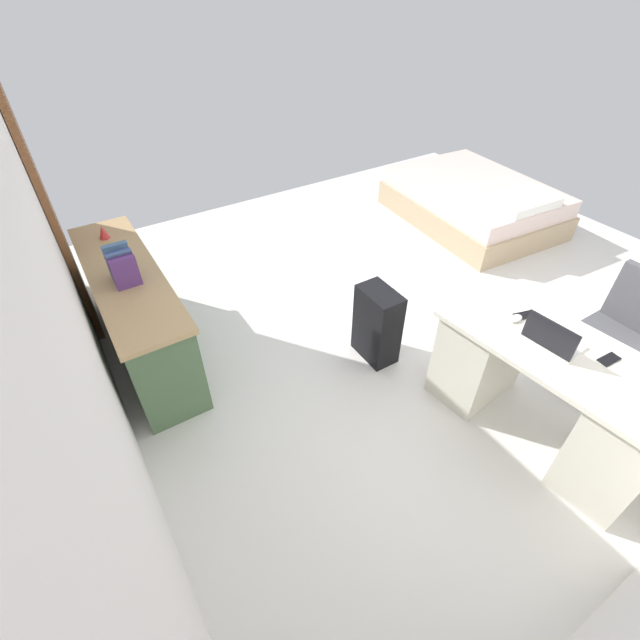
{
  "coord_description": "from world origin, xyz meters",
  "views": [
    {
      "loc": [
        -2.11,
        2.45,
        2.58
      ],
      "look_at": [
        -0.12,
        1.18,
        0.6
      ],
      "focal_mm": 24.86,
      "sensor_mm": 36.0,
      "label": 1
    }
  ],
  "objects_px": {
    "computer_mouse": "(516,318)",
    "cell_phone_near_laptop": "(609,359)",
    "office_chair": "(614,342)",
    "suitcase_black": "(377,325)",
    "figurine_small": "(103,232)",
    "desk": "(545,390)",
    "bed": "(473,202)",
    "cell_phone_by_mouse": "(525,315)",
    "laptop": "(552,339)",
    "credenza": "(137,313)"
  },
  "relations": [
    {
      "from": "credenza",
      "to": "computer_mouse",
      "type": "relative_size",
      "value": 18.0
    },
    {
      "from": "office_chair",
      "to": "laptop",
      "type": "distance_m",
      "value": 0.92
    },
    {
      "from": "desk",
      "to": "cell_phone_near_laptop",
      "type": "relative_size",
      "value": 11.0
    },
    {
      "from": "credenza",
      "to": "desk",
      "type": "bearing_deg",
      "value": -137.85
    },
    {
      "from": "credenza",
      "to": "computer_mouse",
      "type": "bearing_deg",
      "value": -133.45
    },
    {
      "from": "bed",
      "to": "figurine_small",
      "type": "distance_m",
      "value": 4.06
    },
    {
      "from": "cell_phone_by_mouse",
      "to": "laptop",
      "type": "bearing_deg",
      "value": 174.18
    },
    {
      "from": "office_chair",
      "to": "laptop",
      "type": "bearing_deg",
      "value": 85.7
    },
    {
      "from": "bed",
      "to": "cell_phone_near_laptop",
      "type": "relative_size",
      "value": 14.73
    },
    {
      "from": "desk",
      "to": "figurine_small",
      "type": "distance_m",
      "value": 3.48
    },
    {
      "from": "suitcase_black",
      "to": "cell_phone_by_mouse",
      "type": "xyz_separation_m",
      "value": [
        -0.83,
        -0.51,
        0.45
      ]
    },
    {
      "from": "computer_mouse",
      "to": "figurine_small",
      "type": "bearing_deg",
      "value": 33.45
    },
    {
      "from": "cell_phone_by_mouse",
      "to": "figurine_small",
      "type": "bearing_deg",
      "value": 55.56
    },
    {
      "from": "desk",
      "to": "suitcase_black",
      "type": "bearing_deg",
      "value": 21.06
    },
    {
      "from": "desk",
      "to": "suitcase_black",
      "type": "relative_size",
      "value": 2.37
    },
    {
      "from": "desk",
      "to": "bed",
      "type": "distance_m",
      "value": 3.12
    },
    {
      "from": "cell_phone_by_mouse",
      "to": "credenza",
      "type": "bearing_deg",
      "value": 63.23
    },
    {
      "from": "desk",
      "to": "bed",
      "type": "height_order",
      "value": "desk"
    },
    {
      "from": "desk",
      "to": "figurine_small",
      "type": "bearing_deg",
      "value": 35.66
    },
    {
      "from": "suitcase_black",
      "to": "office_chair",
      "type": "bearing_deg",
      "value": -132.41
    },
    {
      "from": "bed",
      "to": "figurine_small",
      "type": "relative_size",
      "value": 18.22
    },
    {
      "from": "credenza",
      "to": "cell_phone_near_laptop",
      "type": "bearing_deg",
      "value": -138.26
    },
    {
      "from": "bed",
      "to": "laptop",
      "type": "xyz_separation_m",
      "value": [
        -2.33,
        2.02,
        0.56
      ]
    },
    {
      "from": "credenza",
      "to": "figurine_small",
      "type": "distance_m",
      "value": 0.73
    },
    {
      "from": "suitcase_black",
      "to": "figurine_small",
      "type": "xyz_separation_m",
      "value": [
        1.64,
        1.56,
        0.51
      ]
    },
    {
      "from": "computer_mouse",
      "to": "cell_phone_near_laptop",
      "type": "height_order",
      "value": "computer_mouse"
    },
    {
      "from": "cell_phone_near_laptop",
      "to": "figurine_small",
      "type": "distance_m",
      "value": 3.68
    },
    {
      "from": "credenza",
      "to": "computer_mouse",
      "type": "height_order",
      "value": "computer_mouse"
    },
    {
      "from": "credenza",
      "to": "suitcase_black",
      "type": "relative_size",
      "value": 2.85
    },
    {
      "from": "cell_phone_by_mouse",
      "to": "figurine_small",
      "type": "distance_m",
      "value": 3.22
    },
    {
      "from": "office_chair",
      "to": "credenza",
      "type": "relative_size",
      "value": 0.52
    },
    {
      "from": "credenza",
      "to": "suitcase_black",
      "type": "bearing_deg",
      "value": -124.06
    },
    {
      "from": "figurine_small",
      "to": "desk",
      "type": "bearing_deg",
      "value": -144.34
    },
    {
      "from": "credenza",
      "to": "laptop",
      "type": "height_order",
      "value": "laptop"
    },
    {
      "from": "bed",
      "to": "suitcase_black",
      "type": "height_order",
      "value": "suitcase_black"
    },
    {
      "from": "office_chair",
      "to": "laptop",
      "type": "relative_size",
      "value": 2.85
    },
    {
      "from": "cell_phone_near_laptop",
      "to": "cell_phone_by_mouse",
      "type": "bearing_deg",
      "value": 12.32
    },
    {
      "from": "office_chair",
      "to": "cell_phone_near_laptop",
      "type": "relative_size",
      "value": 6.91
    },
    {
      "from": "desk",
      "to": "cell_phone_near_laptop",
      "type": "xyz_separation_m",
      "value": [
        -0.19,
        -0.14,
        0.37
      ]
    },
    {
      "from": "computer_mouse",
      "to": "cell_phone_near_laptop",
      "type": "xyz_separation_m",
      "value": [
        -0.53,
        -0.16,
        -0.01
      ]
    },
    {
      "from": "suitcase_black",
      "to": "cell_phone_by_mouse",
      "type": "distance_m",
      "value": 1.07
    },
    {
      "from": "office_chair",
      "to": "bed",
      "type": "relative_size",
      "value": 0.47
    },
    {
      "from": "laptop",
      "to": "credenza",
      "type": "bearing_deg",
      "value": 42.57
    },
    {
      "from": "laptop",
      "to": "cell_phone_by_mouse",
      "type": "relative_size",
      "value": 2.42
    },
    {
      "from": "desk",
      "to": "computer_mouse",
      "type": "relative_size",
      "value": 14.96
    },
    {
      "from": "office_chair",
      "to": "figurine_small",
      "type": "distance_m",
      "value": 3.97
    },
    {
      "from": "computer_mouse",
      "to": "cell_phone_near_laptop",
      "type": "bearing_deg",
      "value": -168.32
    },
    {
      "from": "computer_mouse",
      "to": "desk",
      "type": "bearing_deg",
      "value": 178.43
    },
    {
      "from": "office_chair",
      "to": "bed",
      "type": "distance_m",
      "value": 2.68
    },
    {
      "from": "suitcase_black",
      "to": "computer_mouse",
      "type": "height_order",
      "value": "computer_mouse"
    }
  ]
}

